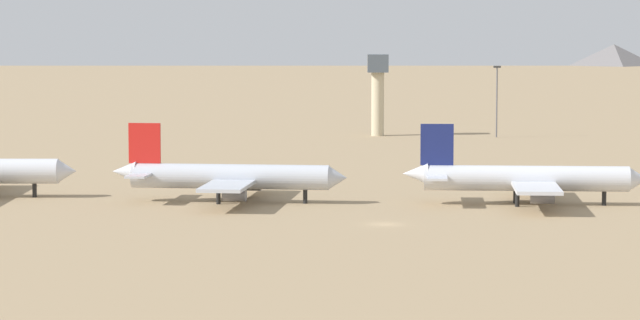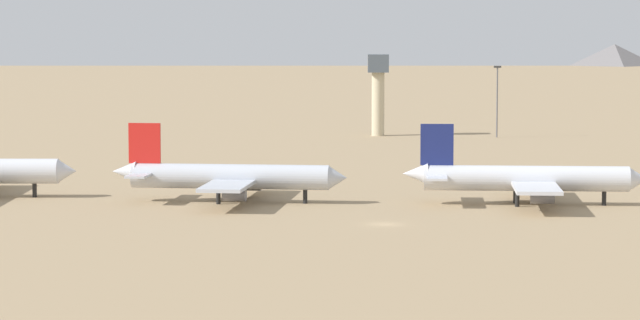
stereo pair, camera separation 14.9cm
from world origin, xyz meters
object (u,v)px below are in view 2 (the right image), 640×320
parked_jet_red_3 (228,177)px  control_tower (378,87)px  parked_jet_navy_4 (524,179)px  light_pole_west (497,97)px

parked_jet_red_3 → control_tower: bearing=85.1°
parked_jet_navy_4 → light_pole_west: bearing=89.0°
parked_jet_red_3 → light_pole_west: (57.30, 136.19, 6.01)m
parked_jet_navy_4 → light_pole_west: size_ratio=2.15×
light_pole_west → parked_jet_red_3: bearing=-112.8°
parked_jet_red_3 → control_tower: 144.11m
parked_jet_red_3 → light_pole_west: size_ratio=2.13×
parked_jet_red_3 → control_tower: control_tower is taller
parked_jet_red_3 → parked_jet_navy_4: parked_jet_navy_4 is taller
parked_jet_navy_4 → control_tower: bearing=100.8°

